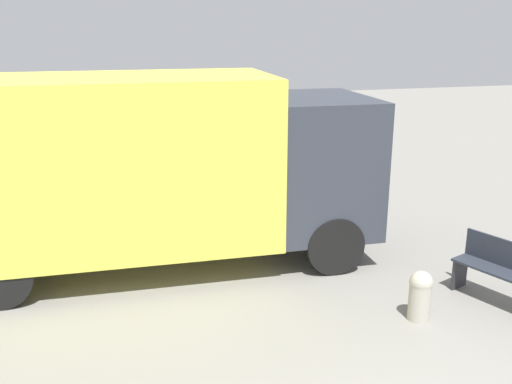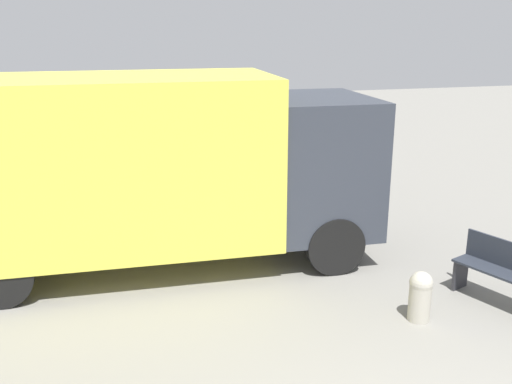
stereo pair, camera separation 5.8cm
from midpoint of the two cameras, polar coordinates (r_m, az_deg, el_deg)
delivery_truck at (r=9.62m, az=-10.84°, el=2.73°), size 7.53×2.62×3.25m
park_bench at (r=9.24m, az=23.95°, el=-7.35°), size 0.97×1.70×0.95m
bollard_near_bench at (r=8.45m, az=15.91°, el=-9.76°), size 0.33×0.33×0.74m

